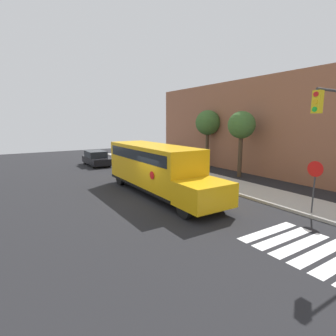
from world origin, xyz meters
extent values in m
plane|color=black|center=(0.00, 0.00, 0.00)|extent=(60.00, 60.00, 0.00)
cube|color=#B2ADA3|center=(0.00, 6.50, 0.07)|extent=(44.00, 3.00, 0.15)
cube|color=#935B42|center=(0.00, 13.00, 4.06)|extent=(32.00, 4.00, 8.13)
cube|color=white|center=(6.40, 2.00, 0.00)|extent=(0.50, 3.20, 0.01)
cube|color=white|center=(7.10, 2.00, 0.00)|extent=(0.50, 3.20, 0.01)
cube|color=white|center=(7.80, 2.00, 0.00)|extent=(0.50, 3.20, 0.01)
cube|color=white|center=(8.50, 2.00, 0.00)|extent=(0.50, 3.20, 0.01)
cube|color=#EAA80F|center=(-1.71, 1.05, 1.75)|extent=(8.09, 2.50, 2.60)
cube|color=#EAA80F|center=(3.39, 1.05, 1.05)|extent=(2.12, 2.50, 1.20)
cube|color=black|center=(-1.71, 1.05, 0.53)|extent=(8.09, 2.54, 0.16)
cube|color=black|center=(-1.71, 1.05, 2.50)|extent=(7.44, 2.53, 0.64)
cylinder|color=red|center=(0.51, -0.24, 1.62)|extent=(0.44, 0.02, 0.44)
cylinder|color=black|center=(3.28, 2.13, 0.50)|extent=(1.00, 0.30, 1.00)
cylinder|color=black|center=(3.28, -0.03, 0.50)|extent=(1.00, 0.30, 1.00)
cylinder|color=black|center=(-4.56, 2.13, 0.50)|extent=(1.00, 0.30, 1.00)
cylinder|color=black|center=(-4.56, -0.03, 0.50)|extent=(1.00, 0.30, 1.00)
cube|color=black|center=(-13.88, 1.17, 0.54)|extent=(4.36, 1.90, 0.64)
cube|color=#1E2328|center=(-14.14, 1.17, 1.18)|extent=(2.44, 1.74, 0.63)
cylinder|color=black|center=(-12.44, 2.00, 0.32)|extent=(0.64, 0.22, 0.64)
cylinder|color=black|center=(-12.44, 0.35, 0.32)|extent=(0.64, 0.22, 0.64)
cylinder|color=black|center=(-15.32, 2.00, 0.32)|extent=(0.64, 0.22, 0.64)
cylinder|color=black|center=(-15.32, 0.35, 0.32)|extent=(0.64, 0.22, 0.64)
cylinder|color=#38383A|center=(6.31, 5.37, 1.17)|extent=(0.07, 0.07, 2.35)
cylinder|color=red|center=(6.31, 5.32, 2.31)|extent=(0.75, 0.03, 0.75)
cube|color=yellow|center=(7.57, 2.62, 5.20)|extent=(0.28, 0.28, 0.80)
cylinder|color=red|center=(7.57, 2.47, 5.46)|extent=(0.18, 0.02, 0.18)
cylinder|color=#EAB214|center=(7.57, 2.47, 5.20)|extent=(0.18, 0.02, 0.18)
cylinder|color=green|center=(7.57, 2.47, 4.94)|extent=(0.18, 0.02, 0.18)
cylinder|color=#423323|center=(-1.93, 9.34, 1.79)|extent=(0.33, 0.33, 3.59)
sphere|color=#3D662D|center=(-1.93, 9.34, 4.24)|extent=(2.19, 2.19, 2.19)
cylinder|color=#423323|center=(-7.15, 10.32, 1.84)|extent=(0.31, 0.31, 3.68)
sphere|color=#3D662D|center=(-7.15, 10.32, 4.40)|extent=(2.42, 2.42, 2.42)
camera|label=1|loc=(12.80, -7.01, 4.51)|focal=28.00mm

